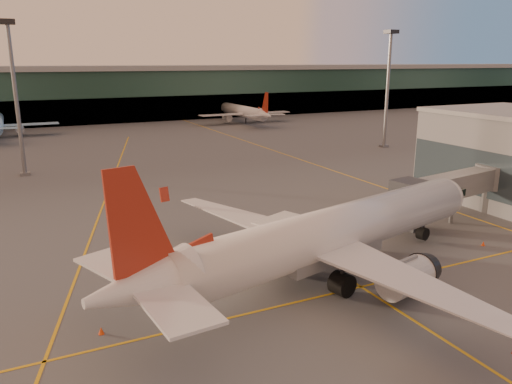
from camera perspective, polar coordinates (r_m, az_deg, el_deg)
name	(u,v)px	position (r m, az deg, el deg)	size (l,w,h in m)	color
ground	(348,326)	(39.10, 10.49, -14.85)	(600.00, 600.00, 0.00)	#4C4F54
taxi_markings	(125,196)	(75.25, -14.71, -0.46)	(100.12, 173.00, 0.01)	gold
terminal	(83,94)	(170.41, -19.15, 10.50)	(400.00, 20.00, 17.60)	#19382D
mast_west_near	(15,87)	(93.13, -25.85, 10.70)	(2.40, 2.40, 25.60)	slate
mast_east_near	(388,81)	(116.97, 14.87, 12.21)	(2.40, 2.40, 25.60)	slate
main_airplane	(327,236)	(44.48, 8.06, -5.03)	(42.34, 38.55, 12.92)	silver
jet_bridge	(460,187)	(65.49, 22.26, 0.57)	(19.81, 6.16, 6.23)	slate
catering_truck	(277,235)	(50.00, 2.44, -4.94)	(5.69, 4.06, 4.05)	#B43B19
cone_nose	(483,244)	(58.83, 24.54, -5.38)	(0.38, 0.38, 0.49)	#EB420C
cone_tail	(101,331)	(39.07, -17.28, -14.90)	(0.43, 0.43, 0.54)	#EB420C
cone_wing_left	(237,221)	(60.79, -2.19, -3.31)	(0.48, 0.48, 0.62)	#EB420C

